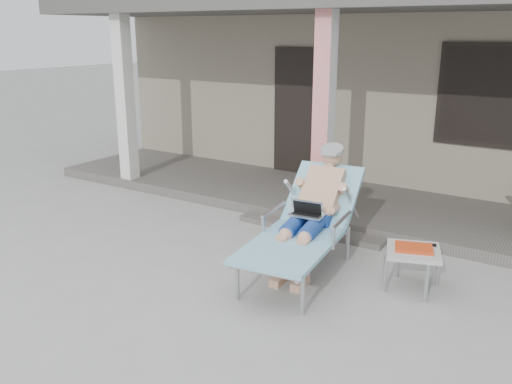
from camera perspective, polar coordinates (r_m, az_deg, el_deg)
The scene contains 7 objects.
ground at distance 5.63m, azimuth -3.01°, elevation -9.86°, with size 60.00×60.00×0.00m, color #9E9E99.
house at distance 11.02m, azimuth 17.15°, elevation 11.54°, with size 10.40×5.40×3.30m.
porch_deck at distance 8.06m, azimuth 9.38°, elevation -1.18°, with size 10.00×2.00×0.15m, color #605B56.
porch_overhang at distance 7.64m, azimuth 10.22°, elevation 18.48°, with size 10.00×2.30×2.85m.
porch_step at distance 7.08m, azimuth 5.67°, elevation -3.89°, with size 2.00×0.30×0.07m, color #605B56.
lounger at distance 5.80m, azimuth 5.63°, elevation -0.34°, with size 0.99×2.12×1.34m.
side_table at distance 5.63m, azimuth 16.24°, elevation -6.21°, with size 0.65×0.65×0.46m.
Camera 1 is at (2.94, -4.10, 2.52)m, focal length 38.00 mm.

